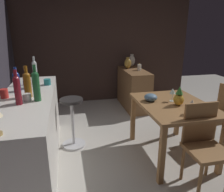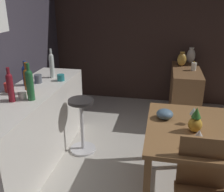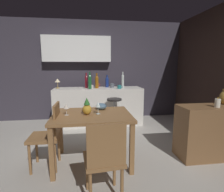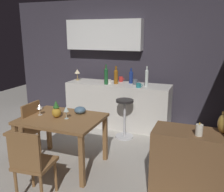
# 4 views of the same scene
# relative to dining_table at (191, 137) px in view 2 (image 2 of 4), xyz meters

# --- Properties ---
(ground_plane) EXTENTS (9.00, 9.00, 0.00)m
(ground_plane) POSITION_rel_dining_table_xyz_m (0.00, 0.32, -0.64)
(ground_plane) COLOR #B7B2A8
(wall_side_right) EXTENTS (0.10, 4.40, 2.60)m
(wall_side_right) POSITION_rel_dining_table_xyz_m (2.55, 0.62, 0.66)
(wall_side_right) COLOR #33231E
(wall_side_right) RESTS_ON ground_plane
(dining_table) EXTENTS (1.11, 0.85, 0.74)m
(dining_table) POSITION_rel_dining_table_xyz_m (0.00, 0.00, 0.00)
(dining_table) COLOR olive
(dining_table) RESTS_ON ground_plane
(kitchen_counter) EXTENTS (2.10, 0.60, 0.90)m
(kitchen_counter) POSITION_rel_dining_table_xyz_m (0.20, 1.79, -0.19)
(kitchen_counter) COLOR silver
(kitchen_counter) RESTS_ON ground_plane
(sideboard_cabinet) EXTENTS (1.10, 0.44, 0.82)m
(sideboard_cabinet) POSITION_rel_dining_table_xyz_m (1.87, -0.08, -0.23)
(sideboard_cabinet) COLOR brown
(sideboard_cabinet) RESTS_ON ground_plane
(chair_near_window) EXTENTS (0.40, 0.40, 0.91)m
(chair_near_window) POSITION_rel_dining_table_xyz_m (-0.59, -0.05, -0.14)
(chair_near_window) COLOR olive
(chair_near_window) RESTS_ON ground_plane
(bar_stool) EXTENTS (0.34, 0.34, 0.73)m
(bar_stool) POSITION_rel_dining_table_xyz_m (0.52, 1.27, -0.25)
(bar_stool) COLOR #262323
(bar_stool) RESTS_ON ground_plane
(wine_glass_left) EXTENTS (0.07, 0.07, 0.18)m
(wine_glass_left) POSITION_rel_dining_table_xyz_m (0.09, -0.02, 0.23)
(wine_glass_left) COLOR silver
(wine_glass_left) RESTS_ON dining_table
(wine_glass_right) EXTENTS (0.08, 0.08, 0.17)m
(wine_glass_right) POSITION_rel_dining_table_xyz_m (-0.35, -0.02, 0.22)
(wine_glass_right) COLOR silver
(wine_glass_right) RESTS_ON dining_table
(pineapple_centerpiece) EXTENTS (0.13, 0.13, 0.24)m
(pineapple_centerpiece) POSITION_rel_dining_table_xyz_m (-0.07, -0.02, 0.20)
(pineapple_centerpiece) COLOR gold
(pineapple_centerpiece) RESTS_ON dining_table
(fruit_bowl) EXTENTS (0.17, 0.17, 0.10)m
(fruit_bowl) POSITION_rel_dining_table_xyz_m (0.16, 0.26, 0.15)
(fruit_bowl) COLOR slate
(fruit_bowl) RESTS_ON dining_table
(wine_bottle_amber) EXTENTS (0.08, 0.08, 0.36)m
(wine_bottle_amber) POSITION_rel_dining_table_xyz_m (0.17, 1.76, 0.42)
(wine_bottle_amber) COLOR #8C5114
(wine_bottle_amber) RESTS_ON kitchen_counter
(wine_bottle_green) EXTENTS (0.08, 0.08, 0.39)m
(wine_bottle_green) POSITION_rel_dining_table_xyz_m (-0.00, 1.64, 0.44)
(wine_bottle_green) COLOR #1E592D
(wine_bottle_green) RESTS_ON kitchen_counter
(wine_bottle_cobalt) EXTENTS (0.08, 0.08, 0.30)m
(wine_bottle_cobalt) POSITION_rel_dining_table_xyz_m (0.43, 1.92, 0.40)
(wine_bottle_cobalt) COLOR navy
(wine_bottle_cobalt) RESTS_ON kitchen_counter
(wine_bottle_clear) EXTENTS (0.06, 0.06, 0.39)m
(wine_bottle_clear) POSITION_rel_dining_table_xyz_m (0.79, 1.75, 0.44)
(wine_bottle_clear) COLOR silver
(wine_bottle_clear) RESTS_ON kitchen_counter
(wine_bottle_ruby) EXTENTS (0.07, 0.07, 0.36)m
(wine_bottle_ruby) POSITION_rel_dining_table_xyz_m (-0.08, 1.82, 0.43)
(wine_bottle_ruby) COLOR maroon
(wine_bottle_ruby) RESTS_ON kitchen_counter
(cup_teal) EXTENTS (0.13, 0.09, 0.08)m
(cup_teal) POSITION_rel_dining_table_xyz_m (0.68, 1.58, 0.30)
(cup_teal) COLOR teal
(cup_teal) RESTS_ON kitchen_counter
(cup_red) EXTENTS (0.12, 0.09, 0.10)m
(cup_red) POSITION_rel_dining_table_xyz_m (0.18, 2.02, 0.31)
(cup_red) COLOR red
(cup_red) RESTS_ON kitchen_counter
(cup_slate) EXTENTS (0.13, 0.09, 0.11)m
(cup_slate) POSITION_rel_dining_table_xyz_m (0.55, 1.83, 0.31)
(cup_slate) COLOR #515660
(cup_slate) RESTS_ON kitchen_counter
(cup_white) EXTENTS (0.12, 0.09, 0.08)m
(cup_white) POSITION_rel_dining_table_xyz_m (0.02, 1.75, 0.30)
(cup_white) COLOR white
(cup_white) RESTS_ON kitchen_counter
(pillar_candle_tall) EXTENTS (0.08, 0.08, 0.15)m
(pillar_candle_tall) POSITION_rel_dining_table_xyz_m (1.82, -0.17, 0.24)
(pillar_candle_tall) COLOR white
(pillar_candle_tall) RESTS_ON sideboard_cabinet
(vase_brass) EXTENTS (0.15, 0.15, 0.24)m
(vase_brass) POSITION_rel_dining_table_xyz_m (2.08, -0.00, 0.29)
(vase_brass) COLOR #B78C38
(vase_brass) RESTS_ON sideboard_cabinet
(vase_ceramic_ivory) EXTENTS (0.15, 0.15, 0.27)m
(vase_ceramic_ivory) POSITION_rel_dining_table_xyz_m (2.32, -0.17, 0.31)
(vase_ceramic_ivory) COLOR beige
(vase_ceramic_ivory) RESTS_ON sideboard_cabinet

